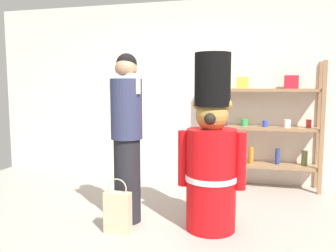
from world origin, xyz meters
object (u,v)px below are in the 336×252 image
person_shopper (127,134)px  shopping_bag (118,212)px  teddy_bear_guard (211,156)px  merchandise_shelf (265,125)px

person_shopper → shopping_bag: (0.01, -0.30, -0.70)m
teddy_bear_guard → person_shopper: (-0.85, -0.01, 0.18)m
teddy_bear_guard → person_shopper: bearing=-179.1°
shopping_bag → merchandise_shelf: bearing=54.7°
merchandise_shelf → shopping_bag: 2.43m
merchandise_shelf → teddy_bear_guard: (-0.52, -1.60, -0.14)m
merchandise_shelf → person_shopper: (-1.37, -1.62, 0.04)m
person_shopper → shopping_bag: size_ratio=3.24×
teddy_bear_guard → merchandise_shelf: bearing=72.2°
person_shopper → shopping_bag: 0.76m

